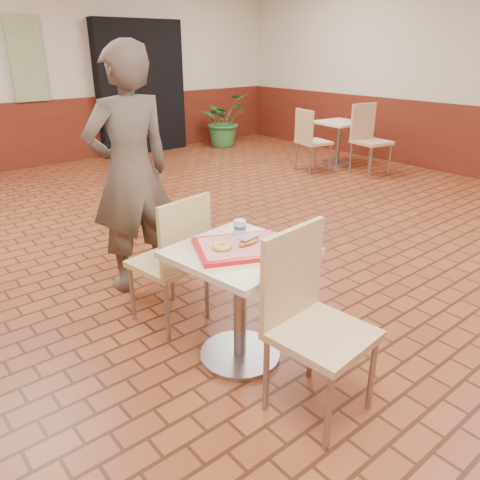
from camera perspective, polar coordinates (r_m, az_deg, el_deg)
room_shell at (r=3.98m, az=7.34°, el=18.41°), size 8.01×10.01×3.01m
wainscot_band at (r=4.17m, az=6.66°, el=4.58°), size 8.00×10.00×1.00m
corridor_doorway at (r=8.66m, az=-11.96°, el=17.64°), size 1.60×0.22×2.20m
promo_poster at (r=8.00m, az=-24.54°, el=19.43°), size 0.50×0.03×1.20m
main_table at (r=2.73m, az=0.00°, el=-5.74°), size 0.68×0.68×0.72m
chair_main_front at (r=2.38m, az=8.49°, el=-8.95°), size 0.49×0.49×0.97m
chair_main_back at (r=3.09m, az=-7.94°, el=-1.84°), size 0.49×0.49×0.91m
customer at (r=3.57m, az=-13.20°, el=7.99°), size 0.68×0.45×1.83m
serving_tray at (r=2.62m, az=0.00°, el=-0.92°), size 0.49×0.38×0.03m
ring_donut at (r=2.55m, az=-2.18°, el=-0.73°), size 0.13×0.13×0.03m
long_john_donut at (r=2.62m, az=1.07°, el=-0.05°), size 0.16×0.09×0.05m
paper_cup at (r=2.73m, az=0.00°, el=1.55°), size 0.07×0.07×0.09m
second_table at (r=7.74m, az=11.94°, el=12.32°), size 0.65×0.65×0.68m
chair_second_left at (r=7.22m, az=8.51°, el=12.28°), size 0.50×0.50×0.92m
chair_second_front at (r=7.30m, az=15.34°, el=12.21°), size 0.52×0.52×1.01m
potted_plant at (r=9.09m, az=-2.05°, el=14.38°), size 1.00×0.91×0.97m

